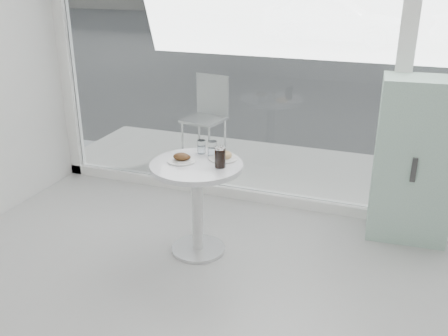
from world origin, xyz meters
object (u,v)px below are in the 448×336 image
at_px(car_white, 334,18).
at_px(patio_chair, 207,112).
at_px(main_table, 197,190).
at_px(cola_glass, 220,158).
at_px(water_tumbler_a, 201,147).
at_px(plate_donut, 223,156).
at_px(mint_cabinet, 414,160).
at_px(plate_fritter, 182,158).
at_px(water_tumbler_b, 212,149).

bearing_deg(car_white, patio_chair, -174.69).
height_order(main_table, cola_glass, cola_glass).
bearing_deg(patio_chair, water_tumbler_a, -60.14).
height_order(plate_donut, water_tumbler_a, water_tumbler_a).
bearing_deg(plate_donut, mint_cabinet, 26.75).
xyz_separation_m(main_table, patio_chair, (-0.69, 1.93, 0.06)).
bearing_deg(patio_chair, plate_fritter, -64.28).
xyz_separation_m(main_table, water_tumbler_b, (0.05, 0.21, 0.27)).
xyz_separation_m(main_table, plate_fritter, (-0.12, 0.00, 0.25)).
bearing_deg(patio_chair, car_white, 100.31).
bearing_deg(plate_fritter, plate_donut, 30.28).
distance_m(water_tumbler_b, cola_glass, 0.26).
bearing_deg(plate_fritter, main_table, -0.30).
bearing_deg(water_tumbler_b, water_tumbler_a, 167.89).
bearing_deg(main_table, plate_donut, 46.00).
relative_size(plate_fritter, water_tumbler_b, 1.82).
distance_m(mint_cabinet, water_tumbler_b, 1.67).
distance_m(mint_cabinet, patio_chair, 2.50).
distance_m(mint_cabinet, plate_fritter, 1.92).
bearing_deg(water_tumbler_b, patio_chair, 113.39).
xyz_separation_m(mint_cabinet, cola_glass, (-1.38, -0.89, 0.16)).
xyz_separation_m(water_tumbler_a, water_tumbler_b, (0.10, -0.02, 0.01)).
distance_m(mint_cabinet, plate_donut, 1.59).
xyz_separation_m(car_white, cola_glass, (1.10, -12.78, 0.11)).
distance_m(patio_chair, plate_donut, 1.97).
height_order(plate_fritter, water_tumbler_b, water_tumbler_b).
relative_size(main_table, plate_donut, 3.30).
bearing_deg(cola_glass, main_table, 177.88).
bearing_deg(water_tumbler_a, plate_fritter, -106.96).
xyz_separation_m(main_table, mint_cabinet, (1.58, 0.88, 0.14)).
xyz_separation_m(plate_fritter, water_tumbler_b, (0.17, 0.20, 0.03)).
xyz_separation_m(car_white, plate_fritter, (0.78, -12.77, 0.06)).
bearing_deg(plate_fritter, cola_glass, -1.43).
xyz_separation_m(car_white, water_tumbler_b, (0.96, -12.56, 0.09)).
height_order(water_tumbler_b, cola_glass, cola_glass).
height_order(mint_cabinet, cola_glass, mint_cabinet).
relative_size(car_white, plate_fritter, 19.74).
height_order(car_white, water_tumbler_a, car_white).
bearing_deg(plate_donut, water_tumbler_a, 163.38).
xyz_separation_m(car_white, water_tumbler_a, (0.85, -12.54, 0.08)).
bearing_deg(plate_fritter, water_tumbler_b, 49.81).
bearing_deg(plate_donut, plate_fritter, -149.72).
distance_m(mint_cabinet, water_tumbler_a, 1.76).
bearing_deg(car_white, plate_donut, -170.98).
relative_size(main_table, car_white, 0.18).
bearing_deg(car_white, cola_glass, -170.88).
height_order(main_table, plate_fritter, plate_fritter).
relative_size(main_table, water_tumbler_b, 6.38).
distance_m(main_table, plate_donut, 0.33).
relative_size(mint_cabinet, plate_donut, 5.90).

